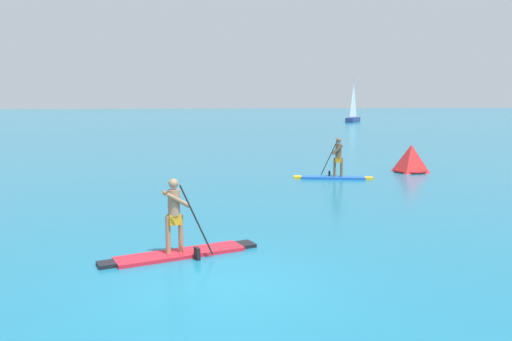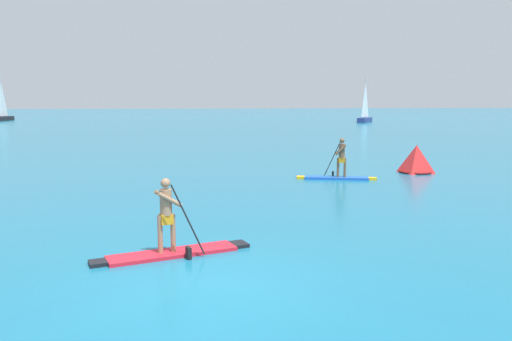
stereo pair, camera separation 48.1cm
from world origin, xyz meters
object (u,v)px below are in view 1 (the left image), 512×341
object	(u,v)px
race_marker_buoy	(411,160)
sailboat_right_horizon	(353,116)
paddleboarder_far_right	(334,170)
paddleboarder_mid_center	(179,239)

from	to	relation	value
race_marker_buoy	sailboat_right_horizon	distance (m)	57.70
sailboat_right_horizon	paddleboarder_far_right	bearing A→B (deg)	-167.69
sailboat_right_horizon	race_marker_buoy	bearing A→B (deg)	-164.26
paddleboarder_far_right	race_marker_buoy	size ratio (longest dim) A/B	1.86
paddleboarder_mid_center	race_marker_buoy	size ratio (longest dim) A/B	1.92
paddleboarder_mid_center	paddleboarder_far_right	world-z (taller)	paddleboarder_far_right
paddleboarder_far_right	sailboat_right_horizon	size ratio (longest dim) A/B	0.47
paddleboarder_mid_center	race_marker_buoy	bearing A→B (deg)	28.21
race_marker_buoy	sailboat_right_horizon	size ratio (longest dim) A/B	0.25
race_marker_buoy	sailboat_right_horizon	world-z (taller)	sailboat_right_horizon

